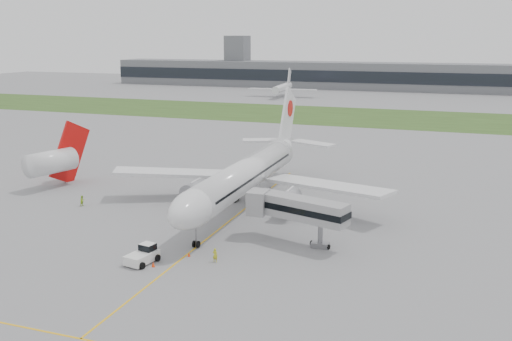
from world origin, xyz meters
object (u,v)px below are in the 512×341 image
(pushback_tug, at_px, (143,255))
(jet_bridge, at_px, (294,208))
(ground_crew_near, at_px, (215,255))
(airliner, at_px, (248,173))
(neighbor_aircraft, at_px, (54,161))

(pushback_tug, distance_m, jet_bridge, 20.64)
(jet_bridge, distance_m, ground_crew_near, 12.90)
(ground_crew_near, bearing_deg, airliner, -78.87)
(airliner, distance_m, pushback_tug, 27.39)
(jet_bridge, height_order, ground_crew_near, jet_bridge)
(airliner, xyz_separation_m, neighbor_aircraft, (-38.24, 0.00, -0.72))
(pushback_tug, bearing_deg, jet_bridge, 49.84)
(jet_bridge, relative_size, neighbor_aircraft, 0.94)
(ground_crew_near, bearing_deg, neighbor_aircraft, -28.47)
(airliner, relative_size, jet_bridge, 3.72)
(pushback_tug, xyz_separation_m, jet_bridge, (15.70, 12.81, 3.91))
(ground_crew_near, bearing_deg, jet_bridge, -126.22)
(jet_bridge, bearing_deg, airliner, 147.17)
(jet_bridge, bearing_deg, pushback_tug, -123.85)
(pushback_tug, height_order, jet_bridge, jet_bridge)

